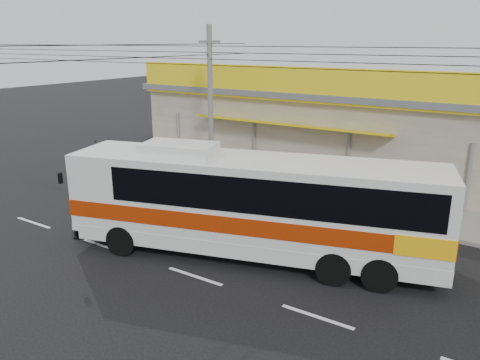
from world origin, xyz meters
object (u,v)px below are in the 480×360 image
at_px(motorbike_red, 126,157).
at_px(motorbike_dark, 100,149).
at_px(coach_bus, 258,201).
at_px(utility_pole, 210,55).

distance_m(motorbike_red, motorbike_dark, 2.40).
distance_m(coach_bus, utility_pole, 9.17).
bearing_deg(coach_bus, motorbike_red, 138.05).
height_order(coach_bus, motorbike_dark, coach_bus).
bearing_deg(coach_bus, motorbike_dark, 141.27).
xyz_separation_m(coach_bus, motorbike_dark, (-14.40, 6.00, -1.27)).
relative_size(motorbike_dark, utility_pole, 0.05).
bearing_deg(utility_pole, coach_bus, -43.35).
bearing_deg(motorbike_red, motorbike_dark, 96.67).
xyz_separation_m(coach_bus, utility_pole, (-5.91, 5.57, 4.27)).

